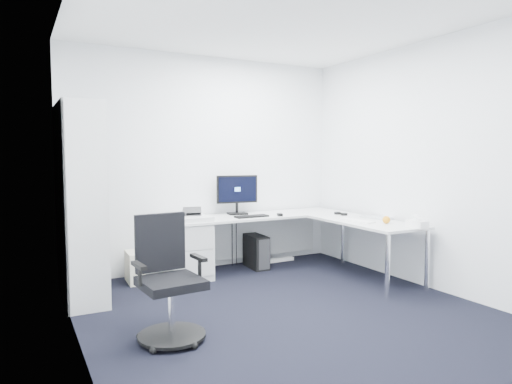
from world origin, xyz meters
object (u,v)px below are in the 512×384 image
l_desk (271,246)px  monitor (237,194)px  task_chair (171,279)px  bookshelf (80,203)px  laptop (376,208)px

l_desk → monitor: bearing=114.0°
l_desk → task_chair: (-1.70, -1.39, 0.15)m
bookshelf → laptop: (3.30, -0.65, -0.16)m
laptop → l_desk: bearing=146.2°
bookshelf → task_chair: size_ratio=1.99×
monitor → laptop: (1.34, -1.10, -0.14)m
l_desk → monitor: size_ratio=4.39×
bookshelf → monitor: size_ratio=3.62×
l_desk → bookshelf: size_ratio=1.21×
l_desk → monitor: 0.82m
bookshelf → laptop: 3.37m
monitor → laptop: size_ratio=1.55×
l_desk → task_chair: task_chair is taller
l_desk → task_chair: size_ratio=2.41×
bookshelf → task_chair: (0.48, -1.44, -0.49)m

